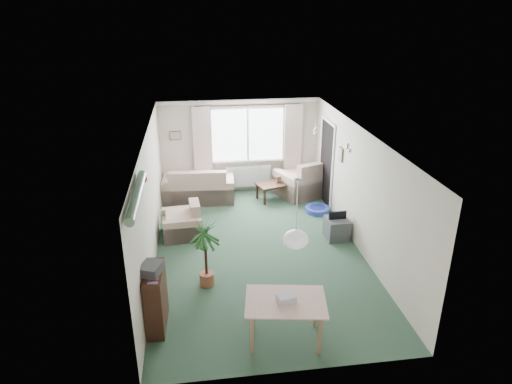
{
  "coord_description": "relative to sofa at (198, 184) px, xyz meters",
  "views": [
    {
      "loc": [
        -1.15,
        -7.86,
        4.56
      ],
      "look_at": [
        0.0,
        0.3,
        1.15
      ],
      "focal_mm": 32.0,
      "sensor_mm": 36.0,
      "label": 1
    }
  ],
  "objects": [
    {
      "name": "curtain_rod",
      "position": [
        1.3,
        0.4,
        1.83
      ],
      "size": [
        2.6,
        0.03,
        0.03
      ],
      "primitive_type": "cube",
      "color": "black"
    },
    {
      "name": "gift_box",
      "position": [
        1.12,
        -5.37,
        0.28
      ],
      "size": [
        0.28,
        0.23,
        0.12
      ],
      "primitive_type": "cube",
      "rotation": [
        0.0,
        0.0,
        0.21
      ],
      "color": "#B5B5C1",
      "rests_on": "dining_table"
    },
    {
      "name": "armchair_corner",
      "position": [
        2.58,
        -0.02,
        0.03
      ],
      "size": [
        1.34,
        1.31,
        0.94
      ],
      "primitive_type": "cube",
      "rotation": [
        0.0,
        0.0,
        3.53
      ],
      "color": "beige",
      "rests_on": "ground"
    },
    {
      "name": "sofa",
      "position": [
        0.0,
        0.0,
        0.0
      ],
      "size": [
        1.79,
        1.02,
        0.87
      ],
      "primitive_type": "cube",
      "rotation": [
        0.0,
        0.0,
        3.08
      ],
      "color": "beige",
      "rests_on": "ground"
    },
    {
      "name": "armchair_left",
      "position": [
        -0.4,
        -1.85,
        -0.07
      ],
      "size": [
        0.83,
        0.87,
        0.73
      ],
      "primitive_type": "cube",
      "rotation": [
        0.0,
        0.0,
        -1.5
      ],
      "color": "beige",
      "rests_on": "ground"
    },
    {
      "name": "radiator",
      "position": [
        1.3,
        0.44,
        -0.04
      ],
      "size": [
        1.2,
        0.1,
        0.55
      ],
      "primitive_type": "cube",
      "color": "white"
    },
    {
      "name": "wall_picture_right",
      "position": [
        3.08,
        -1.55,
        1.11
      ],
      "size": [
        0.03,
        0.24,
        0.3
      ],
      "primitive_type": "cube",
      "color": "brown"
    },
    {
      "name": "curtain_right",
      "position": [
        2.45,
        0.38,
        0.83
      ],
      "size": [
        0.45,
        0.08,
        2.0
      ],
      "primitive_type": "cube",
      "color": "beige"
    },
    {
      "name": "tv_cube",
      "position": [
        2.8,
        -2.44,
        -0.21
      ],
      "size": [
        0.46,
        0.5,
        0.44
      ],
      "primitive_type": "cube",
      "rotation": [
        0.0,
        0.0,
        0.03
      ],
      "color": "#303034",
      "rests_on": "ground"
    },
    {
      "name": "curtain_left",
      "position": [
        0.15,
        0.38,
        0.83
      ],
      "size": [
        0.45,
        0.08,
        2.0
      ],
      "primitive_type": "cube",
      "color": "beige"
    },
    {
      "name": "wall_picture_back",
      "position": [
        -0.5,
        0.48,
        1.11
      ],
      "size": [
        0.28,
        0.03,
        0.22
      ],
      "primitive_type": "cube",
      "color": "brown"
    },
    {
      "name": "tinsel_garland",
      "position": [
        -0.82,
        -5.05,
        1.84
      ],
      "size": [
        1.6,
        1.6,
        0.12
      ],
      "primitive_type": "cylinder",
      "color": "#196626"
    },
    {
      "name": "photo_frame",
      "position": [
        1.99,
        -0.19,
        0.07
      ],
      "size": [
        0.12,
        0.05,
        0.16
      ],
      "primitive_type": "cube",
      "rotation": [
        0.0,
        0.0,
        0.27
      ],
      "color": "brown",
      "rests_on": "coffee_table"
    },
    {
      "name": "bauble_cluster_a",
      "position": [
        2.4,
        -1.85,
        1.78
      ],
      "size": [
        0.2,
        0.2,
        0.2
      ],
      "primitive_type": "sphere",
      "color": "silver"
    },
    {
      "name": "coffee_table",
      "position": [
        1.92,
        -0.2,
        -0.22
      ],
      "size": [
        1.06,
        0.78,
        0.43
      ],
      "primitive_type": "cube",
      "rotation": [
        0.0,
        0.0,
        0.3
      ],
      "color": "black",
      "rests_on": "ground"
    },
    {
      "name": "hifi_box",
      "position": [
        -0.76,
        -4.81,
        0.6
      ],
      "size": [
        0.38,
        0.43,
        0.14
      ],
      "primitive_type": "cube",
      "rotation": [
        0.0,
        0.0,
        -0.35
      ],
      "color": "#37363B",
      "rests_on": "bookshelf"
    },
    {
      "name": "pet_bed",
      "position": [
        2.75,
        -1.11,
        -0.38
      ],
      "size": [
        0.61,
        0.61,
        0.11
      ],
      "primitive_type": "cylinder",
      "rotation": [
        0.0,
        0.0,
        -0.07
      ],
      "color": "navy",
      "rests_on": "ground"
    },
    {
      "name": "doorway",
      "position": [
        3.08,
        -0.55,
        0.56
      ],
      "size": [
        0.03,
        0.95,
        2.0
      ],
      "primitive_type": "cube",
      "color": "black"
    },
    {
      "name": "dining_table",
      "position": [
        1.12,
        -5.35,
        -0.11
      ],
      "size": [
        1.14,
        0.85,
        0.65
      ],
      "primitive_type": "cube",
      "rotation": [
        0.0,
        0.0,
        -0.16
      ],
      "color": "tan",
      "rests_on": "ground"
    },
    {
      "name": "window",
      "position": [
        1.3,
        0.48,
        1.06
      ],
      "size": [
        1.8,
        0.03,
        1.3
      ],
      "primitive_type": "cube",
      "color": "white"
    },
    {
      "name": "pendant_lamp",
      "position": [
        1.3,
        -5.05,
        1.04
      ],
      "size": [
        0.36,
        0.36,
        0.36
      ],
      "primitive_type": "sphere",
      "color": "white"
    },
    {
      "name": "ground",
      "position": [
        1.1,
        -2.75,
        -0.44
      ],
      "size": [
        6.5,
        6.5,
        0.0
      ],
      "primitive_type": "plane",
      "color": "#284331"
    },
    {
      "name": "houseplant",
      "position": [
        0.05,
        -3.79,
        0.2
      ],
      "size": [
        0.56,
        0.56,
        1.26
      ],
      "primitive_type": "cylinder",
      "rotation": [
        0.0,
        0.0,
        -0.04
      ],
      "color": "#215E20",
      "rests_on": "ground"
    },
    {
      "name": "bauble_cluster_b",
      "position": [
        2.7,
        -3.05,
        1.78
      ],
      "size": [
        0.2,
        0.2,
        0.2
      ],
      "primitive_type": "sphere",
      "color": "silver"
    },
    {
      "name": "bookshelf",
      "position": [
        -0.74,
        -4.77,
        0.05
      ],
      "size": [
        0.3,
        0.8,
        0.96
      ],
      "primitive_type": "cube",
      "rotation": [
        0.0,
        0.0,
        -0.04
      ],
      "color": "black",
      "rests_on": "ground"
    }
  ]
}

